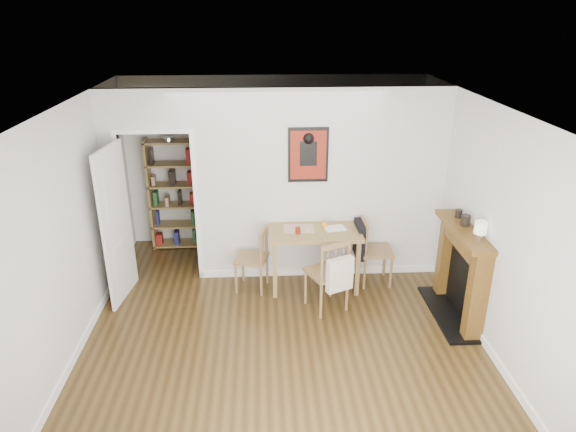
{
  "coord_description": "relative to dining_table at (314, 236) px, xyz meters",
  "views": [
    {
      "loc": [
        -0.2,
        -5.02,
        3.54
      ],
      "look_at": [
        0.1,
        0.6,
        1.21
      ],
      "focal_mm": 32.0,
      "sensor_mm": 36.0,
      "label": 1
    }
  ],
  "objects": [
    {
      "name": "mantel_lamp",
      "position": [
        1.68,
        -1.15,
        0.57
      ],
      "size": [
        0.14,
        0.14,
        0.21
      ],
      "color": "silver",
      "rests_on": "fireplace"
    },
    {
      "name": "notebook",
      "position": [
        0.26,
        0.0,
        0.11
      ],
      "size": [
        0.3,
        0.25,
        0.01
      ],
      "primitive_type": "cube",
      "rotation": [
        0.0,
        0.0,
        0.18
      ],
      "color": "white",
      "rests_on": "dining_table"
    },
    {
      "name": "placemat",
      "position": [
        -0.2,
        0.03,
        0.1
      ],
      "size": [
        0.41,
        0.31,
        0.0
      ],
      "primitive_type": "cube",
      "rotation": [
        0.0,
        0.0,
        -0.03
      ],
      "color": "beige",
      "rests_on": "dining_table"
    },
    {
      "name": "bookshelf",
      "position": [
        -2.03,
        1.32,
        0.13
      ],
      "size": [
        0.72,
        0.29,
        1.72
      ],
      "color": "olive",
      "rests_on": "ground"
    },
    {
      "name": "room_shell",
      "position": [
        -0.38,
        0.26,
        0.58
      ],
      "size": [
        5.2,
        5.2,
        5.2
      ],
      "color": "silver",
      "rests_on": "ground"
    },
    {
      "name": "red_glass",
      "position": [
        -0.23,
        -0.12,
        0.14
      ],
      "size": [
        0.07,
        0.07,
        0.09
      ],
      "primitive_type": "cylinder",
      "color": "maroon",
      "rests_on": "dining_table"
    },
    {
      "name": "dining_table",
      "position": [
        0.0,
        0.0,
        0.0
      ],
      "size": [
        1.2,
        0.76,
        0.82
      ],
      "color": "olive",
      "rests_on": "ground"
    },
    {
      "name": "ceramic_jar_a",
      "position": [
        1.68,
        -0.75,
        0.51
      ],
      "size": [
        0.11,
        0.11,
        0.13
      ],
      "primitive_type": "cylinder",
      "color": "black",
      "rests_on": "fireplace"
    },
    {
      "name": "chair_front",
      "position": [
        0.1,
        -0.6,
        -0.23
      ],
      "size": [
        0.64,
        0.67,
        0.97
      ],
      "color": "#9B7348",
      "rests_on": "ground"
    },
    {
      "name": "chair_left",
      "position": [
        -0.84,
        -0.07,
        -0.28
      ],
      "size": [
        0.53,
        0.53,
        0.87
      ],
      "color": "#9B7348",
      "rests_on": "ground"
    },
    {
      "name": "chair_right",
      "position": [
        0.82,
        0.01,
        -0.24
      ],
      "size": [
        0.53,
        0.47,
        0.92
      ],
      "color": "#9B7348",
      "rests_on": "ground"
    },
    {
      "name": "fireplace",
      "position": [
        1.68,
        -0.83,
        -0.1
      ],
      "size": [
        0.45,
        1.25,
        1.16
      ],
      "color": "brown",
      "rests_on": "ground"
    },
    {
      "name": "ground",
      "position": [
        -0.47,
        -1.08,
        -0.72
      ],
      "size": [
        5.2,
        5.2,
        0.0
      ],
      "primitive_type": "plane",
      "color": "#4C3618",
      "rests_on": "ground"
    },
    {
      "name": "orange_fruit",
      "position": [
        0.13,
        0.05,
        0.14
      ],
      "size": [
        0.08,
        0.08,
        0.08
      ],
      "primitive_type": "sphere",
      "color": "#FEA00D",
      "rests_on": "dining_table"
    },
    {
      "name": "ceramic_jar_b",
      "position": [
        1.68,
        -0.51,
        0.49
      ],
      "size": [
        0.08,
        0.08,
        0.1
      ],
      "primitive_type": "cylinder",
      "color": "black",
      "rests_on": "fireplace"
    }
  ]
}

